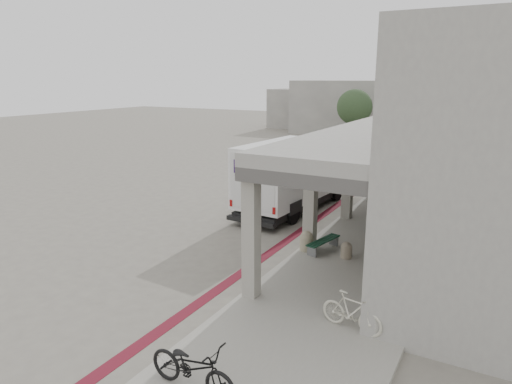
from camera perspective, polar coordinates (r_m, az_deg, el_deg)
The scene contains 14 objects.
ground at distance 16.31m, azimuth -0.91°, elevation -6.65°, with size 120.00×120.00×0.00m, color #6B645C.
bike_lane_stripe at distance 17.57m, azimuth 5.21°, elevation -5.15°, with size 0.35×40.00×0.01m, color maroon.
sidewalk at distance 14.84m, azimuth 12.76°, elevation -8.93°, with size 4.40×28.00×0.12m, color gray.
transit_building at distance 17.88m, azimuth 26.33°, elevation 5.00°, with size 7.60×17.00×7.00m.
distant_backdrop at distance 50.29m, azimuth 17.26°, elevation 9.97°, with size 28.00×10.00×6.50m.
tree_left at distance 43.18m, azimuth 12.21°, elevation 10.34°, with size 3.20×3.20×4.80m.
tree_mid at distance 43.65m, azimuth 21.94°, elevation 9.69°, with size 3.20×3.20×4.80m.
fedex_truck at distance 20.36m, azimuth 4.81°, elevation 2.36°, with size 2.78×7.42×3.10m.
bench at distance 15.57m, azimuth 8.41°, elevation -6.31°, with size 0.67×1.63×0.37m.
bollard_near at distance 15.49m, azimuth 6.34°, elevation -6.08°, with size 0.45×0.45×0.67m.
bollard_far at distance 15.10m, azimuth 11.24°, elevation -7.10°, with size 0.36×0.36×0.53m.
utility_cabinet at distance 18.41m, azimuth 17.48°, elevation -2.76°, with size 0.47×0.63×1.05m, color gray.
bicycle_black at distance 9.04m, azimuth -7.95°, elevation -20.81°, with size 0.67×1.92×1.01m, color black.
bicycle_cream at distance 11.00m, azimuth 11.88°, elevation -14.44°, with size 0.43×1.52×0.92m, color beige.
Camera 1 is at (7.64, -13.20, 5.78)m, focal length 32.00 mm.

